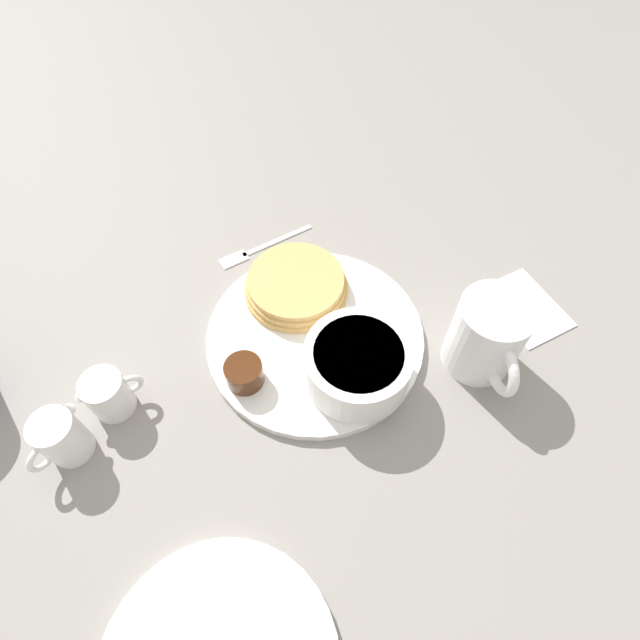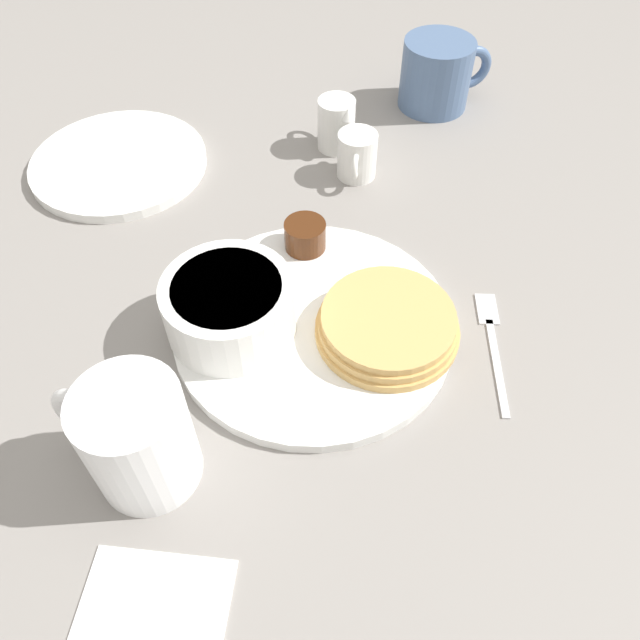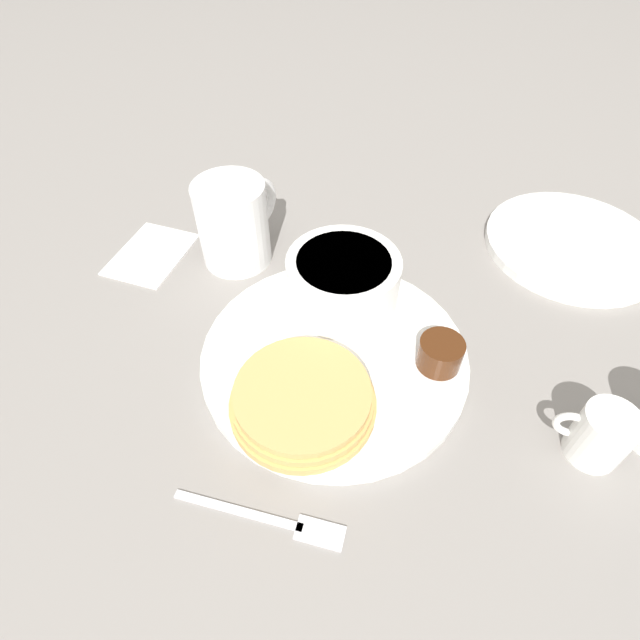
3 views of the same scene
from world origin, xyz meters
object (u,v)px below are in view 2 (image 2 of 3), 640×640
bowl (229,305)px  creamer_pitcher_far (336,123)px  fork (492,336)px  second_mug (438,74)px  plate (314,325)px  creamer_pitcher_near (357,155)px  coffee_mug (135,437)px

bowl → creamer_pitcher_far: (-0.06, -0.32, -0.01)m
fork → second_mug: size_ratio=1.20×
plate → creamer_pitcher_near: (-0.02, -0.25, 0.02)m
plate → coffee_mug: coffee_mug is taller
coffee_mug → creamer_pitcher_near: size_ratio=1.67×
creamer_pitcher_near → creamer_pitcher_far: creamer_pitcher_far is taller
creamer_pitcher_near → fork: creamer_pitcher_near is taller
creamer_pitcher_far → bowl: bearing=79.5°
plate → coffee_mug: size_ratio=2.30×
coffee_mug → creamer_pitcher_far: coffee_mug is taller
coffee_mug → creamer_pitcher_far: bearing=-101.7°
coffee_mug → creamer_pitcher_far: 0.47m
coffee_mug → fork: size_ratio=0.81×
fork → second_mug: second_mug is taller
second_mug → plate: bearing=75.8°
coffee_mug → second_mug: (-0.22, -0.58, -0.01)m
creamer_pitcher_near → second_mug: (-0.09, -0.17, 0.02)m
plate → second_mug: size_ratio=2.22×
bowl → creamer_pitcher_near: (-0.09, -0.26, -0.01)m
creamer_pitcher_far → fork: creamer_pitcher_far is taller
bowl → fork: bearing=-172.8°
coffee_mug → creamer_pitcher_far: size_ratio=1.76×
creamer_pitcher_far → second_mug: (-0.12, -0.12, 0.01)m
bowl → second_mug: second_mug is taller
fork → second_mug: bearing=-80.8°
fork → bowl: bearing=7.2°
fork → creamer_pitcher_far: bearing=-56.9°
second_mug → creamer_pitcher_near: bearing=62.4°
coffee_mug → second_mug: 0.62m
plate → creamer_pitcher_far: 0.30m
bowl → fork: (-0.25, -0.03, -0.04)m
coffee_mug → second_mug: coffee_mug is taller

